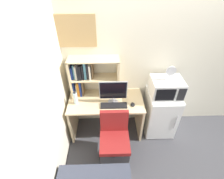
# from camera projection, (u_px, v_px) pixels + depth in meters

# --- Properties ---
(wall_back) EXTENTS (6.40, 0.04, 2.60)m
(wall_back) POSITION_uv_depth(u_px,v_px,m) (187.00, 61.00, 2.69)
(wall_back) COLOR silver
(wall_back) RESTS_ON ground_plane
(wall_left) EXTENTS (0.04, 4.40, 2.60)m
(wall_left) POSITION_uv_depth(u_px,v_px,m) (22.00, 157.00, 1.37)
(wall_left) COLOR silver
(wall_left) RESTS_ON ground_plane
(desk) EXTENTS (1.24, 0.61, 0.76)m
(desk) POSITION_uv_depth(u_px,v_px,m) (106.00, 110.00, 2.88)
(desk) COLOR beige
(desk) RESTS_ON ground_plane
(hutch_bookshelf) EXTENTS (0.78, 0.26, 0.68)m
(hutch_bookshelf) POSITION_uv_depth(u_px,v_px,m) (87.00, 75.00, 2.64)
(hutch_bookshelf) COLOR beige
(hutch_bookshelf) RESTS_ON desk
(monitor) EXTENTS (0.44, 0.16, 0.41)m
(monitor) POSITION_uv_depth(u_px,v_px,m) (113.00, 91.00, 2.56)
(monitor) COLOR #B7B7BC
(monitor) RESTS_ON desk
(keyboard) EXTENTS (0.42, 0.13, 0.02)m
(keyboard) POSITION_uv_depth(u_px,v_px,m) (114.00, 105.00, 2.62)
(keyboard) COLOR black
(keyboard) RESTS_ON desk
(computer_mouse) EXTENTS (0.07, 0.10, 0.03)m
(computer_mouse) POSITION_uv_depth(u_px,v_px,m) (133.00, 105.00, 2.63)
(computer_mouse) COLOR black
(computer_mouse) RESTS_ON desk
(water_bottle) EXTENTS (0.07, 0.07, 0.24)m
(water_bottle) POSITION_uv_depth(u_px,v_px,m) (75.00, 98.00, 2.61)
(water_bottle) COLOR silver
(water_bottle) RESTS_ON desk
(mini_fridge) EXTENTS (0.52, 0.56, 0.86)m
(mini_fridge) POSITION_uv_depth(u_px,v_px,m) (160.00, 112.00, 2.98)
(mini_fridge) COLOR white
(mini_fridge) RESTS_ON ground_plane
(microwave) EXTENTS (0.49, 0.40, 0.28)m
(microwave) POSITION_uv_depth(u_px,v_px,m) (166.00, 87.00, 2.63)
(microwave) COLOR silver
(microwave) RESTS_ON mini_fridge
(desk_fan) EXTENTS (0.15, 0.11, 0.24)m
(desk_fan) POSITION_uv_depth(u_px,v_px,m) (171.00, 73.00, 2.46)
(desk_fan) COLOR silver
(desk_fan) RESTS_ON microwave
(desk_chair) EXTENTS (0.51, 0.51, 0.89)m
(desk_chair) POSITION_uv_depth(u_px,v_px,m) (114.00, 141.00, 2.56)
(desk_chair) COLOR black
(desk_chair) RESTS_ON ground_plane
(wall_corkboard) EXTENTS (0.72, 0.02, 0.46)m
(wall_corkboard) POSITION_uv_depth(u_px,v_px,m) (70.00, 31.00, 2.31)
(wall_corkboard) COLOR tan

